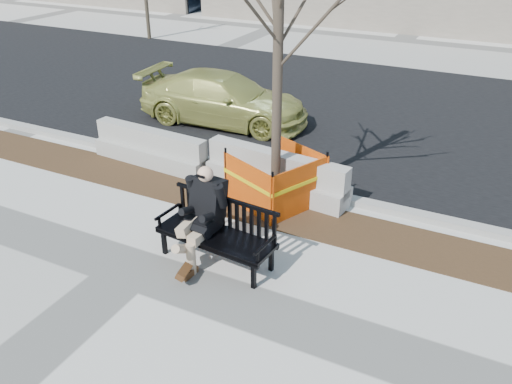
# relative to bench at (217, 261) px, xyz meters

# --- Properties ---
(ground) EXTENTS (120.00, 120.00, 0.00)m
(ground) POSITION_rel_bench_xyz_m (-1.10, -0.75, 0.00)
(ground) COLOR beige
(ground) RESTS_ON ground
(mulch_strip) EXTENTS (40.00, 1.20, 0.02)m
(mulch_strip) POSITION_rel_bench_xyz_m (-1.10, 1.85, 0.00)
(mulch_strip) COLOR #47301C
(mulch_strip) RESTS_ON ground
(asphalt_street) EXTENTS (60.00, 10.40, 0.01)m
(asphalt_street) POSITION_rel_bench_xyz_m (-1.10, 8.05, 0.00)
(asphalt_street) COLOR black
(asphalt_street) RESTS_ON ground
(curb) EXTENTS (60.00, 0.25, 0.12)m
(curb) POSITION_rel_bench_xyz_m (-1.10, 2.80, 0.06)
(curb) COLOR #9E9B93
(curb) RESTS_ON ground
(bench) EXTENTS (2.02, 0.88, 1.05)m
(bench) POSITION_rel_bench_xyz_m (0.00, 0.00, 0.00)
(bench) COLOR black
(bench) RESTS_ON ground
(seated_man) EXTENTS (0.77, 1.18, 1.57)m
(seated_man) POSITION_rel_bench_xyz_m (-0.27, 0.08, 0.00)
(seated_man) COLOR black
(seated_man) RESTS_ON ground
(tree_fence) EXTENTS (2.82, 2.82, 5.33)m
(tree_fence) POSITION_rel_bench_xyz_m (-0.01, 2.24, 0.00)
(tree_fence) COLOR #FA5809
(tree_fence) RESTS_ON ground
(sedan) EXTENTS (4.58, 2.12, 1.30)m
(sedan) POSITION_rel_bench_xyz_m (-3.02, 5.56, 0.00)
(sedan) COLOR #ACAC52
(sedan) RESTS_ON ground
(jersey_barrier_left) EXTENTS (2.86, 0.76, 0.81)m
(jersey_barrier_left) POSITION_rel_bench_xyz_m (-3.16, 2.57, 0.00)
(jersey_barrier_left) COLOR #A3A199
(jersey_barrier_left) RESTS_ON ground
(jersey_barrier_right) EXTENTS (3.05, 0.89, 0.86)m
(jersey_barrier_right) POSITION_rel_bench_xyz_m (-0.15, 2.59, 0.00)
(jersey_barrier_right) COLOR #A9A69E
(jersey_barrier_right) RESTS_ON ground
(far_tree_left) EXTENTS (2.34, 2.34, 4.81)m
(far_tree_left) POSITION_rel_bench_xyz_m (-11.14, 13.17, 0.00)
(far_tree_left) COLOR #493F2F
(far_tree_left) RESTS_ON ground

